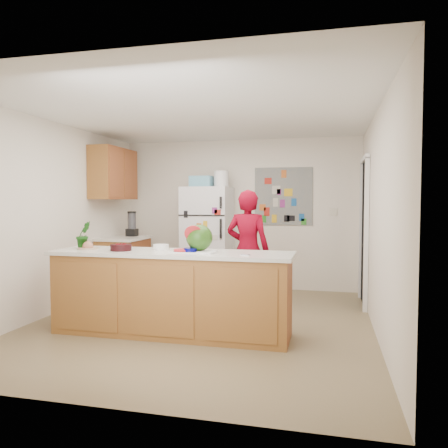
% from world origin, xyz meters
% --- Properties ---
extents(floor, '(4.00, 4.50, 0.02)m').
position_xyz_m(floor, '(0.00, 0.00, -0.01)').
color(floor, brown).
rests_on(floor, ground).
extents(wall_back, '(4.00, 0.02, 2.50)m').
position_xyz_m(wall_back, '(0.00, 2.26, 1.25)').
color(wall_back, beige).
rests_on(wall_back, ground).
extents(wall_left, '(0.02, 4.50, 2.50)m').
position_xyz_m(wall_left, '(-2.01, 0.00, 1.25)').
color(wall_left, beige).
rests_on(wall_left, ground).
extents(wall_right, '(0.02, 4.50, 2.50)m').
position_xyz_m(wall_right, '(2.01, 0.00, 1.25)').
color(wall_right, beige).
rests_on(wall_right, ground).
extents(ceiling, '(4.00, 4.50, 0.02)m').
position_xyz_m(ceiling, '(0.00, 0.00, 2.51)').
color(ceiling, white).
rests_on(ceiling, wall_back).
extents(doorway, '(0.03, 0.85, 2.04)m').
position_xyz_m(doorway, '(1.99, 1.45, 1.02)').
color(doorway, black).
rests_on(doorway, ground).
extents(peninsula_base, '(2.60, 0.62, 0.88)m').
position_xyz_m(peninsula_base, '(-0.20, -0.50, 0.44)').
color(peninsula_base, brown).
rests_on(peninsula_base, floor).
extents(peninsula_top, '(2.68, 0.70, 0.04)m').
position_xyz_m(peninsula_top, '(-0.20, -0.50, 0.90)').
color(peninsula_top, silver).
rests_on(peninsula_top, peninsula_base).
extents(side_counter_base, '(0.60, 0.80, 0.86)m').
position_xyz_m(side_counter_base, '(-1.69, 1.35, 0.43)').
color(side_counter_base, brown).
rests_on(side_counter_base, floor).
extents(side_counter_top, '(0.64, 0.84, 0.04)m').
position_xyz_m(side_counter_top, '(-1.69, 1.35, 0.88)').
color(side_counter_top, silver).
rests_on(side_counter_top, side_counter_base).
extents(upper_cabinets, '(0.35, 1.00, 0.80)m').
position_xyz_m(upper_cabinets, '(-1.82, 1.30, 1.90)').
color(upper_cabinets, brown).
rests_on(upper_cabinets, wall_left).
extents(refrigerator, '(0.75, 0.70, 1.70)m').
position_xyz_m(refrigerator, '(-0.45, 1.88, 0.85)').
color(refrigerator, silver).
rests_on(refrigerator, floor).
extents(fridge_top_bin, '(0.35, 0.28, 0.18)m').
position_xyz_m(fridge_top_bin, '(-0.55, 1.88, 1.79)').
color(fridge_top_bin, '#5999B2').
rests_on(fridge_top_bin, refrigerator).
extents(photo_collage, '(0.95, 0.01, 0.95)m').
position_xyz_m(photo_collage, '(0.75, 2.24, 1.55)').
color(photo_collage, slate).
rests_on(photo_collage, wall_back).
extents(person, '(0.63, 0.44, 1.62)m').
position_xyz_m(person, '(0.42, 0.80, 0.81)').
color(person, maroon).
rests_on(person, floor).
extents(blender_appliance, '(0.13, 0.13, 0.38)m').
position_xyz_m(blender_appliance, '(-1.64, 1.56, 1.09)').
color(blender_appliance, black).
rests_on(blender_appliance, side_counter_top).
extents(cutting_board, '(0.47, 0.38, 0.01)m').
position_xyz_m(cutting_board, '(0.06, -0.50, 0.93)').
color(cutting_board, white).
rests_on(cutting_board, peninsula_top).
extents(watermelon, '(0.29, 0.29, 0.29)m').
position_xyz_m(watermelon, '(0.12, -0.48, 1.08)').
color(watermelon, '#205C1B').
rests_on(watermelon, cutting_board).
extents(watermelon_slice, '(0.19, 0.19, 0.02)m').
position_xyz_m(watermelon_slice, '(-0.05, -0.55, 0.94)').
color(watermelon_slice, '#E22454').
rests_on(watermelon_slice, cutting_board).
extents(cherry_bowl, '(0.28, 0.28, 0.07)m').
position_xyz_m(cherry_bowl, '(-0.77, -0.56, 0.96)').
color(cherry_bowl, black).
rests_on(cherry_bowl, peninsula_top).
extents(white_bowl, '(0.23, 0.23, 0.06)m').
position_xyz_m(white_bowl, '(-0.37, -0.37, 0.95)').
color(white_bowl, silver).
rests_on(white_bowl, peninsula_top).
extents(cobalt_bowl, '(0.17, 0.17, 0.05)m').
position_xyz_m(cobalt_bowl, '(0.05, -0.57, 0.95)').
color(cobalt_bowl, '#03045D').
rests_on(cobalt_bowl, peninsula_top).
extents(plate, '(0.27, 0.27, 0.02)m').
position_xyz_m(plate, '(-1.21, -0.51, 0.93)').
color(plate, tan).
rests_on(plate, peninsula_top).
extents(paper_towel, '(0.20, 0.19, 0.02)m').
position_xyz_m(paper_towel, '(0.24, -0.60, 0.93)').
color(paper_towel, white).
rests_on(paper_towel, peninsula_top).
extents(keys, '(0.10, 0.06, 0.01)m').
position_xyz_m(keys, '(0.66, -0.66, 0.93)').
color(keys, gray).
rests_on(keys, peninsula_top).
extents(potted_plant, '(0.21, 0.22, 0.31)m').
position_xyz_m(potted_plant, '(-1.30, -0.45, 1.08)').
color(potted_plant, '#0F3D0A').
rests_on(potted_plant, peninsula_top).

